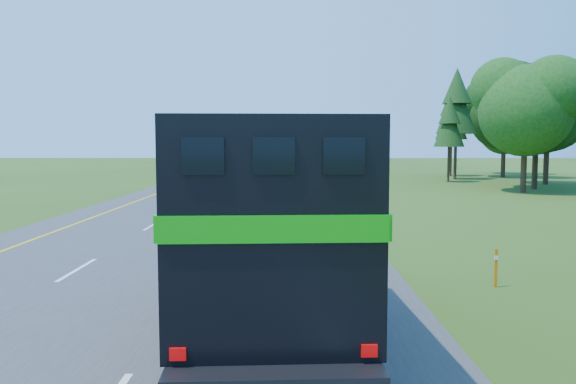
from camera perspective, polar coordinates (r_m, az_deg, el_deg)
name	(u,v)px	position (r m, az deg, el deg)	size (l,w,h in m)	color
road	(245,182)	(55.46, -4.41, 1.03)	(15.00, 260.00, 0.04)	#38383A
lane_markings	(245,182)	(55.46, -4.41, 1.05)	(11.15, 260.00, 0.01)	yellow
horse_truck	(269,222)	(10.90, -1.93, -3.08)	(3.28, 9.23, 4.03)	black
white_suv	(189,181)	(42.88, -10.00, 1.14)	(3.14, 6.80, 1.89)	silver
far_car	(246,160)	(103.72, -4.27, 3.23)	(1.81, 4.50, 1.53)	silver
delineator	(496,267)	(15.61, 20.37, -7.13)	(0.08, 0.05, 1.01)	orange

